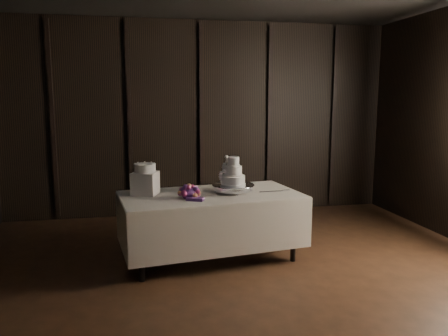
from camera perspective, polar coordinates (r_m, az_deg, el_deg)
room at (r=3.44m, az=5.22°, el=3.71°), size 6.08×7.08×3.08m
display_table at (r=4.99m, az=-1.70°, el=-7.24°), size 2.12×1.31×0.76m
cake_stand at (r=4.98m, az=1.22°, el=-2.69°), size 0.59×0.59×0.09m
wedding_cake at (r=4.93m, az=0.99°, el=-0.78°), size 0.31×0.27×0.32m
bouquet at (r=4.70m, az=-4.59°, el=-3.21°), size 0.42×0.47×0.18m
box_pedestal at (r=4.94m, az=-10.24°, el=-1.97°), size 0.33×0.33×0.25m
small_cake at (r=4.91m, az=-10.30°, el=0.00°), size 0.28×0.28×0.10m
cake_knife at (r=5.03m, az=6.15°, el=-3.07°), size 0.37×0.04×0.01m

